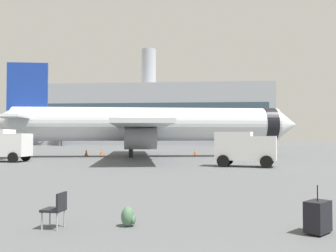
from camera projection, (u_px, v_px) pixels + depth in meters
The scene contains 12 objects.
airplane_at_gate at pixel (147, 124), 42.79m from camera, with size 35.68×32.35×10.50m.
airplane_taxiing at pixel (53, 136), 108.04m from camera, with size 19.60×21.30×7.21m.
service_truck at pixel (1, 144), 33.72m from camera, with size 4.84×2.61×2.90m.
cargo_van at pixel (245, 147), 28.07m from camera, with size 4.74×3.16×2.60m.
safety_cone_near at pixel (195, 152), 47.38m from camera, with size 0.44×0.44×0.71m.
safety_cone_mid at pixel (230, 151), 49.17m from camera, with size 0.44×0.44×0.81m.
safety_cone_far at pixel (86, 152), 44.80m from camera, with size 0.44×0.44×0.83m.
safety_cone_outer at pixel (102, 152), 47.38m from camera, with size 0.44×0.44×0.67m.
rolling_suitcase at pixel (318, 216), 8.51m from camera, with size 0.72×0.75×1.10m.
traveller_backpack at pixel (128, 217), 9.22m from camera, with size 0.36×0.40×0.48m.
gate_chair at pixel (56, 208), 9.01m from camera, with size 0.53×0.53×0.86m.
terminal_building at pixel (146, 116), 115.66m from camera, with size 74.31×23.65×29.44m.
Camera 1 is at (-0.09, -3.28, 2.18)m, focal length 40.17 mm.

